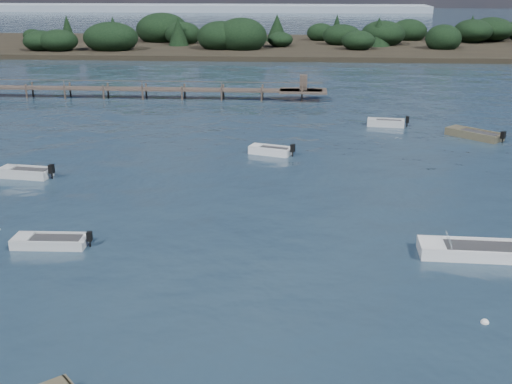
# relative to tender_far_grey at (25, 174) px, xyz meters

# --- Properties ---
(ground) EXTENTS (400.00, 400.00, 0.00)m
(ground) POSITION_rel_tender_far_grey_xyz_m (14.27, 40.99, -0.17)
(ground) COLOR #162534
(ground) RESTS_ON ground
(tender_far_grey) EXTENTS (3.85, 1.80, 1.22)m
(tender_far_grey) POSITION_rel_tender_far_grey_xyz_m (0.00, 0.00, 0.00)
(tender_far_grey) COLOR #ABB1B3
(tender_far_grey) RESTS_ON ground
(dinghy_mid_white_a) EXTENTS (5.25, 1.99, 1.22)m
(dinghy_mid_white_a) POSITION_rel_tender_far_grey_xyz_m (26.24, -10.75, -0.01)
(dinghy_mid_white_a) COLOR silver
(dinghy_mid_white_a) RESTS_ON ground
(tender_far_grey_b) EXTENTS (3.66, 1.72, 1.23)m
(tender_far_grey_b) POSITION_rel_tender_far_grey_xyz_m (25.59, 17.04, 0.00)
(tender_far_grey_b) COLOR #ABB1B3
(tender_far_grey_b) RESTS_ON ground
(dinghy_extra_b) EXTENTS (4.38, 4.31, 1.22)m
(dinghy_extra_b) POSITION_rel_tender_far_grey_xyz_m (32.30, 13.21, -0.00)
(dinghy_extra_b) COLOR brown
(dinghy_extra_b) RESTS_ON ground
(dinghy_mid_grey) EXTENTS (3.91, 1.48, 0.98)m
(dinghy_mid_grey) POSITION_rel_tender_far_grey_xyz_m (5.91, -11.04, -0.04)
(dinghy_mid_grey) COLOR #ABB1B3
(dinghy_mid_grey) RESTS_ON ground
(tender_far_white) EXTENTS (3.52, 2.15, 1.19)m
(tender_far_white) POSITION_rel_tender_far_grey_xyz_m (15.86, 6.87, -0.00)
(tender_far_white) COLOR silver
(tender_far_white) RESTS_ON ground
(buoy_b) EXTENTS (0.32, 0.32, 0.32)m
(buoy_b) POSITION_rel_tender_far_grey_xyz_m (25.27, -17.08, -0.17)
(buoy_b) COLOR silver
(buoy_b) RESTS_ON ground
(jetty) EXTENTS (64.50, 3.20, 3.40)m
(jetty) POSITION_rel_tender_far_grey_xyz_m (-7.47, 28.99, 0.81)
(jetty) COLOR #483D35
(jetty) RESTS_ON ground
(far_headland) EXTENTS (190.00, 40.00, 5.80)m
(far_headland) POSITION_rel_tender_far_grey_xyz_m (39.27, 80.99, 1.79)
(far_headland) COLOR black
(far_headland) RESTS_ON ground
(distant_haze) EXTENTS (280.00, 20.00, 2.40)m
(distant_haze) POSITION_rel_tender_far_grey_xyz_m (-75.73, 210.99, -0.17)
(distant_haze) COLOR #8493A3
(distant_haze) RESTS_ON ground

